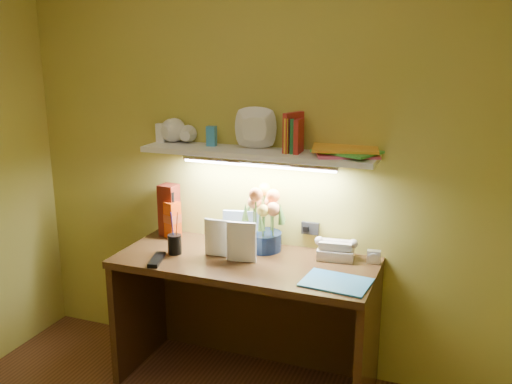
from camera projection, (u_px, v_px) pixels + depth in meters
desk at (245, 323)px, 3.16m from camera, size 1.40×0.60×0.75m
flower_bouquet at (264, 219)px, 3.16m from camera, size 0.22×0.22×0.36m
telephone at (336, 248)px, 3.07m from camera, size 0.21×0.17×0.12m
desk_clock at (374, 257)px, 3.01m from camera, size 0.07×0.04×0.07m
whisky_bottle at (172, 215)px, 3.37m from camera, size 0.10×0.10×0.28m
whisky_box at (169, 210)px, 3.42m from camera, size 0.11×0.11×0.31m
pen_cup at (174, 238)px, 3.13m from camera, size 0.09×0.09×0.18m
art_card at (241, 229)px, 3.24m from camera, size 0.21×0.08×0.21m
tv_remote at (157, 260)px, 3.03m from camera, size 0.10×0.20×0.02m
blue_folder at (336, 282)px, 2.76m from camera, size 0.34×0.26×0.01m
desk_book_a at (205, 236)px, 3.11m from camera, size 0.16×0.02×0.21m
desk_book_b at (227, 241)px, 3.02m from camera, size 0.16×0.04×0.22m
wall_shelf at (258, 146)px, 3.08m from camera, size 1.33×0.34×0.24m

